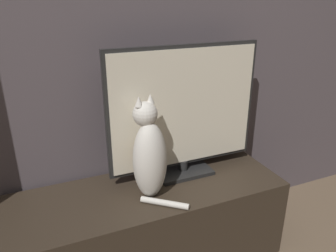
{
  "coord_description": "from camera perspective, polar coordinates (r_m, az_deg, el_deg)",
  "views": [
    {
      "loc": [
        -0.46,
        -0.35,
        1.33
      ],
      "look_at": [
        0.11,
        0.96,
        0.75
      ],
      "focal_mm": 35.0,
      "sensor_mm": 36.0,
      "label": 1
    }
  ],
  "objects": [
    {
      "name": "tv",
      "position": [
        1.63,
        2.84,
        2.45
      ],
      "size": [
        0.79,
        0.17,
        0.68
      ],
      "color": "black",
      "rests_on": "tv_stand"
    },
    {
      "name": "tv_stand",
      "position": [
        1.77,
        -3.08,
        -16.94
      ],
      "size": [
        1.34,
        0.47,
        0.44
      ],
      "color": "#33281E",
      "rests_on": "ground_plane"
    },
    {
      "name": "cat",
      "position": [
        1.49,
        -3.33,
        -5.11
      ],
      "size": [
        0.22,
        0.28,
        0.49
      ],
      "rotation": [
        0.0,
        0.0,
        0.29
      ],
      "color": "silver",
      "rests_on": "tv_stand"
    },
    {
      "name": "wall_back",
      "position": [
        1.64,
        -7.53,
        20.91
      ],
      "size": [
        4.8,
        0.05,
        2.6
      ],
      "color": "#564C51",
      "rests_on": "ground_plane"
    }
  ]
}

